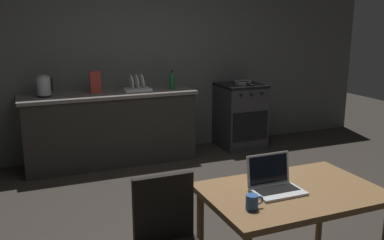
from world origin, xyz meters
The scene contains 12 objects.
ground_plane centered at (0.00, 0.00, 0.00)m, with size 12.00×12.00×0.00m, color #2D2823.
back_wall centered at (0.30, 2.48, 1.28)m, with size 6.40×0.10×2.56m, color #505250.
kitchen_counter centered at (-0.58, 2.13, 0.46)m, with size 2.16×0.64×0.91m.
stove_oven centered at (1.29, 2.13, 0.45)m, with size 0.60×0.62×0.91m.
dining_table centered at (-0.02, -0.94, 0.64)m, with size 1.15×0.76×0.71m.
laptop centered at (-0.13, -0.91, 0.76)m, with size 0.32×0.25×0.23m.
electric_kettle centered at (-1.34, 2.13, 1.03)m, with size 0.19×0.16×0.25m.
bottle centered at (0.24, 2.08, 1.03)m, with size 0.08×0.08×0.24m.
frying_pan centered at (1.31, 2.10, 0.94)m, with size 0.24×0.41×0.05m.
coffee_mug centered at (-0.41, -1.09, 0.76)m, with size 0.11×0.07×0.09m.
cereal_box centered at (-0.73, 2.15, 1.05)m, with size 0.13×0.05×0.27m.
dish_rack centered at (-0.22, 2.13, 0.96)m, with size 0.34×0.26×0.21m.
Camera 1 is at (-1.62, -3.08, 1.81)m, focal length 39.69 mm.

